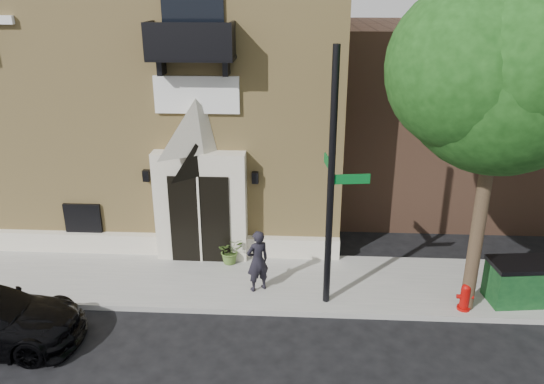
# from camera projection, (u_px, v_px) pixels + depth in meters

# --- Properties ---
(ground) EXTENTS (120.00, 120.00, 0.00)m
(ground) POSITION_uv_depth(u_px,v_px,m) (224.00, 315.00, 13.13)
(ground) COLOR black
(ground) RESTS_ON ground
(sidewalk) EXTENTS (42.00, 3.00, 0.15)m
(sidewalk) POSITION_uv_depth(u_px,v_px,m) (268.00, 282.00, 14.45)
(sidewalk) COLOR gray
(sidewalk) RESTS_ON ground
(church) EXTENTS (12.20, 11.01, 9.30)m
(church) POSITION_uv_depth(u_px,v_px,m) (169.00, 76.00, 19.04)
(church) COLOR tan
(church) RESTS_ON ground
(street_tree_left) EXTENTS (4.97, 4.38, 7.77)m
(street_tree_left) POSITION_uv_depth(u_px,v_px,m) (504.00, 75.00, 11.04)
(street_tree_left) COLOR #38281C
(street_tree_left) RESTS_ON sidewalk
(street_sign) EXTENTS (1.06, 1.00, 6.32)m
(street_sign) POSITION_uv_depth(u_px,v_px,m) (332.00, 183.00, 12.34)
(street_sign) COLOR black
(street_sign) RESTS_ON sidewalk
(fire_hydrant) EXTENTS (0.40, 0.32, 0.70)m
(fire_hydrant) POSITION_uv_depth(u_px,v_px,m) (465.00, 297.00, 12.97)
(fire_hydrant) COLOR #960805
(fire_hydrant) RESTS_ON sidewalk
(dumpster) EXTENTS (1.78, 1.14, 1.10)m
(dumpster) POSITION_uv_depth(u_px,v_px,m) (522.00, 281.00, 13.27)
(dumpster) COLOR #0E3316
(dumpster) RESTS_ON sidewalk
(planter) EXTENTS (0.89, 0.83, 0.81)m
(planter) POSITION_uv_depth(u_px,v_px,m) (230.00, 250.00, 15.18)
(planter) COLOR #50722E
(planter) RESTS_ON sidewalk
(pedestrian_near) EXTENTS (0.74, 0.66, 1.69)m
(pedestrian_near) POSITION_uv_depth(u_px,v_px,m) (258.00, 261.00, 13.66)
(pedestrian_near) COLOR black
(pedestrian_near) RESTS_ON sidewalk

